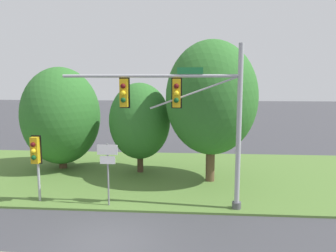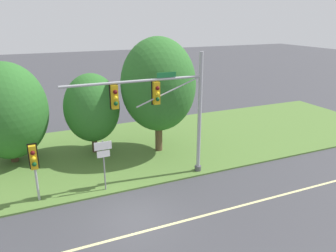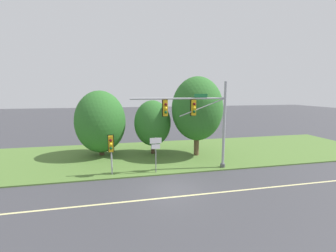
% 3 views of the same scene
% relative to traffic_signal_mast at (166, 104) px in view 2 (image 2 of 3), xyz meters
% --- Properties ---
extents(ground_plane, '(160.00, 160.00, 0.00)m').
position_rel_traffic_signal_mast_xyz_m(ground_plane, '(-2.93, -3.07, -4.52)').
color(ground_plane, '#3D3D42').
extents(lane_stripe, '(36.00, 0.16, 0.01)m').
position_rel_traffic_signal_mast_xyz_m(lane_stripe, '(-2.93, -4.27, -4.52)').
color(lane_stripe, beige).
rests_on(lane_stripe, ground).
extents(grass_verge, '(48.00, 11.50, 0.10)m').
position_rel_traffic_signal_mast_xyz_m(grass_verge, '(-2.93, 5.18, -4.47)').
color(grass_verge, '#517533').
rests_on(grass_verge, ground).
extents(traffic_signal_mast, '(7.88, 0.49, 7.20)m').
position_rel_traffic_signal_mast_xyz_m(traffic_signal_mast, '(0.00, 0.00, 0.00)').
color(traffic_signal_mast, '#9EA0A5').
rests_on(traffic_signal_mast, grass_verge).
extents(pedestrian_signal_near_kerb, '(0.46, 0.55, 3.15)m').
position_rel_traffic_signal_mast_xyz_m(pedestrian_signal_near_kerb, '(-7.05, 0.10, -2.14)').
color(pedestrian_signal_near_kerb, '#9EA0A5').
rests_on(pedestrian_signal_near_kerb, grass_verge).
extents(route_sign_post, '(0.93, 0.08, 2.86)m').
position_rel_traffic_signal_mast_xyz_m(route_sign_post, '(-3.64, -0.06, -2.48)').
color(route_sign_post, slate).
rests_on(route_sign_post, grass_verge).
extents(tree_nearest_road, '(4.93, 4.93, 6.48)m').
position_rel_traffic_signal_mast_xyz_m(tree_nearest_road, '(-8.23, 6.02, -1.02)').
color(tree_nearest_road, '#4C3823').
rests_on(tree_nearest_road, grass_verge).
extents(tree_left_of_mast, '(3.72, 3.72, 5.51)m').
position_rel_traffic_signal_mast_xyz_m(tree_left_of_mast, '(-3.08, 5.50, -1.25)').
color(tree_left_of_mast, '#423021').
rests_on(tree_left_of_mast, grass_verge).
extents(tree_behind_signpost, '(5.03, 5.03, 7.84)m').
position_rel_traffic_signal_mast_xyz_m(tree_behind_signpost, '(1.15, 4.01, 0.26)').
color(tree_behind_signpost, brown).
rests_on(tree_behind_signpost, grass_verge).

